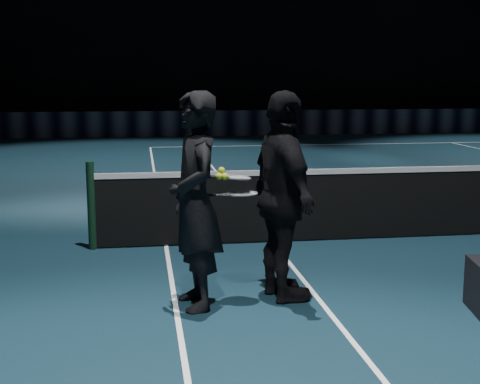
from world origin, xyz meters
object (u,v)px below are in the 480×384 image
object	(u,v)px
player_b	(283,197)
tennis_balls	(222,175)
racket_upper	(236,177)
racket_lower	(242,194)
player_a	(195,201)

from	to	relation	value
player_b	tennis_balls	size ratio (longest dim) A/B	16.72
player_b	racket_upper	xyz separation A→B (m)	(-0.45, -0.01, 0.20)
player_b	racket_lower	bearing A→B (deg)	85.42
player_a	racket_lower	xyz separation A→B (m)	(0.45, 0.05, 0.05)
player_a	racket_lower	bearing A→B (deg)	85.62
player_a	tennis_balls	distance (m)	0.35
racket_lower	player_b	bearing A→B (deg)	-0.00
player_b	racket_upper	bearing A→B (deg)	80.35
player_b	tennis_balls	bearing A→B (deg)	84.94
racket_lower	tennis_balls	xyz separation A→B (m)	(-0.19, -0.02, 0.19)
racket_upper	tennis_balls	xyz separation A→B (m)	(-0.14, -0.05, 0.04)
player_a	tennis_balls	xyz separation A→B (m)	(0.25, 0.03, 0.24)
player_a	racket_lower	world-z (taller)	player_a
player_a	tennis_balls	bearing A→B (deg)	86.75
player_a	racket_upper	distance (m)	0.45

